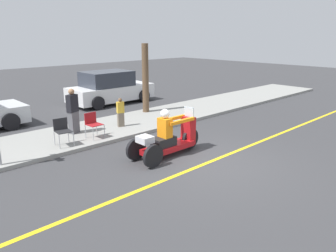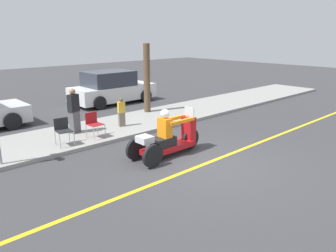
% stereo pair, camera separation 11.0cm
% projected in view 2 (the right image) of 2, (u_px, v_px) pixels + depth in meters
% --- Properties ---
extents(ground_plane, '(60.00, 60.00, 0.00)m').
position_uv_depth(ground_plane, '(208.00, 163.00, 9.01)').
color(ground_plane, '#38383A').
extents(lane_stripe, '(24.00, 0.12, 0.01)m').
position_uv_depth(lane_stripe, '(197.00, 167.00, 8.72)').
color(lane_stripe, gold).
rests_on(lane_stripe, ground).
extents(sidewalk_strip, '(28.00, 2.80, 0.12)m').
position_uv_depth(sidewalk_strip, '(114.00, 127.00, 12.25)').
color(sidewalk_strip, gray).
rests_on(sidewalk_strip, ground).
extents(motorcycle_trike, '(2.46, 0.84, 1.41)m').
position_uv_depth(motorcycle_trike, '(168.00, 139.00, 9.41)').
color(motorcycle_trike, black).
rests_on(motorcycle_trike, ground).
extents(spectator_far_back, '(0.42, 0.33, 1.54)m').
position_uv_depth(spectator_far_back, '(74.00, 112.00, 11.16)').
color(spectator_far_back, '#515156').
rests_on(spectator_far_back, sidewalk_strip).
extents(spectator_end_of_line, '(0.28, 0.21, 1.07)m').
position_uv_depth(spectator_end_of_line, '(122.00, 113.00, 12.00)').
color(spectator_end_of_line, '#726656').
rests_on(spectator_end_of_line, sidewalk_strip).
extents(folding_chair_curbside, '(0.49, 0.49, 0.82)m').
position_uv_depth(folding_chair_curbside, '(93.00, 122.00, 10.75)').
color(folding_chair_curbside, '#A5A8AD').
rests_on(folding_chair_curbside, sidewalk_strip).
extents(folding_chair_set_back, '(0.51, 0.51, 0.82)m').
position_uv_depth(folding_chair_set_back, '(63.00, 129.00, 10.02)').
color(folding_chair_set_back, '#A5A8AD').
rests_on(folding_chair_set_back, sidewalk_strip).
extents(parked_car_lot_right, '(4.25, 2.10, 1.63)m').
position_uv_depth(parked_car_lot_right, '(112.00, 88.00, 16.68)').
color(parked_car_lot_right, silver).
rests_on(parked_car_lot_right, ground).
extents(tree_trunk, '(0.28, 0.28, 2.93)m').
position_uv_depth(tree_trunk, '(147.00, 78.00, 14.04)').
color(tree_trunk, brown).
rests_on(tree_trunk, sidewalk_strip).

